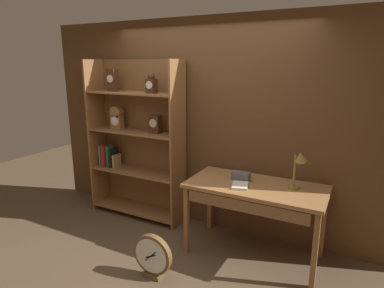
# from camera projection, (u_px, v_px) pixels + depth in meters

# --- Properties ---
(ground_plane) EXTENTS (10.00, 10.00, 0.00)m
(ground_plane) POSITION_uv_depth(u_px,v_px,m) (150.00, 276.00, 3.27)
(ground_plane) COLOR brown
(back_wood_panel) EXTENTS (4.80, 0.05, 2.60)m
(back_wood_panel) POSITION_uv_depth(u_px,v_px,m) (207.00, 126.00, 4.08)
(back_wood_panel) COLOR brown
(back_wood_panel) RESTS_ON ground
(bookshelf) EXTENTS (1.34, 0.37, 2.11)m
(bookshelf) POSITION_uv_depth(u_px,v_px,m) (135.00, 141.00, 4.41)
(bookshelf) COLOR brown
(bookshelf) RESTS_ON ground
(workbench) EXTENTS (1.44, 0.71, 0.81)m
(workbench) POSITION_uv_depth(u_px,v_px,m) (255.00, 193.00, 3.47)
(workbench) COLOR #9E6B3D
(workbench) RESTS_ON ground
(desk_lamp) EXTENTS (0.20, 0.20, 0.42)m
(desk_lamp) POSITION_uv_depth(u_px,v_px,m) (299.00, 163.00, 3.26)
(desk_lamp) COLOR olive
(desk_lamp) RESTS_ON workbench
(toolbox_small) EXTENTS (0.19, 0.11, 0.09)m
(toolbox_small) POSITION_uv_depth(u_px,v_px,m) (241.00, 176.00, 3.60)
(toolbox_small) COLOR #595960
(toolbox_small) RESTS_ON workbench
(open_repair_manual) EXTENTS (0.21, 0.25, 0.02)m
(open_repair_manual) POSITION_uv_depth(u_px,v_px,m) (240.00, 186.00, 3.42)
(open_repair_manual) COLOR silver
(open_repair_manual) RESTS_ON workbench
(round_clock_large) EXTENTS (0.41, 0.11, 0.45)m
(round_clock_large) POSITION_uv_depth(u_px,v_px,m) (153.00, 256.00, 3.21)
(round_clock_large) COLOR brown
(round_clock_large) RESTS_ON ground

